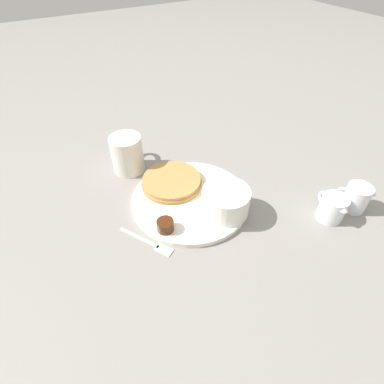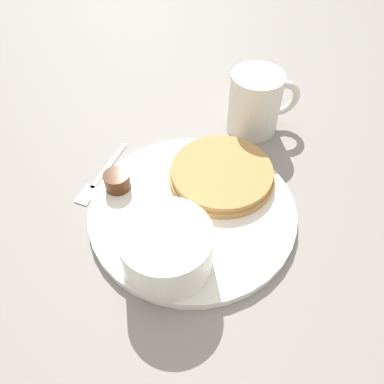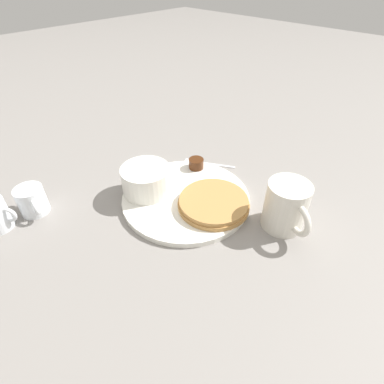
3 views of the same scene
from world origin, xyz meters
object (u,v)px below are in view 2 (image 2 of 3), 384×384
object	(u,v)px
bowl	(167,247)
coffee_mug	(256,102)
plate	(193,210)
fork	(98,179)

from	to	relation	value
bowl	coffee_mug	bearing A→B (deg)	-155.12
plate	coffee_mug	distance (m)	0.21
coffee_mug	fork	size ratio (longest dim) A/B	0.91
plate	coffee_mug	xyz separation A→B (m)	(-0.19, -0.08, 0.04)
bowl	fork	distance (m)	0.18
bowl	coffee_mug	size ratio (longest dim) A/B	0.97
fork	bowl	bearing A→B (deg)	88.22
coffee_mug	fork	bearing A→B (deg)	-12.00
bowl	coffee_mug	world-z (taller)	coffee_mug
fork	coffee_mug	bearing A→B (deg)	168.00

